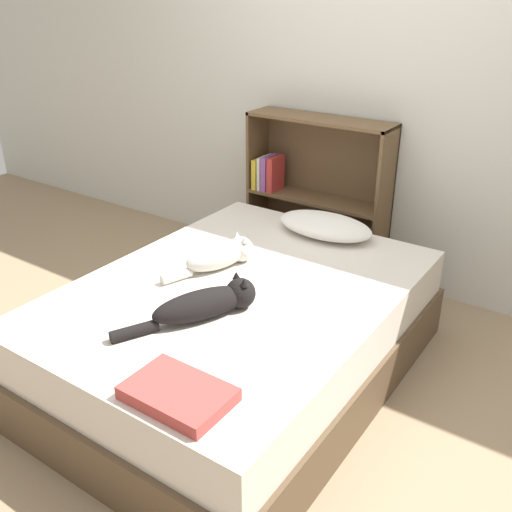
% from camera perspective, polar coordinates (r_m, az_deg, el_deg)
% --- Properties ---
extents(ground_plane, '(8.00, 8.00, 0.00)m').
position_cam_1_polar(ground_plane, '(2.97, -1.60, -11.58)').
color(ground_plane, '#997F60').
extents(wall_back, '(8.00, 0.06, 2.50)m').
position_cam_1_polar(wall_back, '(3.62, 11.73, 16.48)').
color(wall_back, silver).
rests_on(wall_back, ground_plane).
extents(bed, '(1.41, 1.91, 0.50)m').
position_cam_1_polar(bed, '(2.82, -1.66, -7.57)').
color(bed, brown).
rests_on(bed, ground_plane).
extents(pillow, '(0.56, 0.32, 0.11)m').
position_cam_1_polar(pillow, '(3.24, 6.91, 3.03)').
color(pillow, white).
rests_on(pillow, bed).
extents(cat_light, '(0.25, 0.50, 0.15)m').
position_cam_1_polar(cat_light, '(2.85, -3.47, 0.07)').
color(cat_light, beige).
rests_on(cat_light, bed).
extents(cat_dark, '(0.36, 0.60, 0.16)m').
position_cam_1_polar(cat_dark, '(2.44, -4.82, -4.69)').
color(cat_dark, black).
rests_on(cat_dark, bed).
extents(bookshelf, '(0.94, 0.26, 1.05)m').
position_cam_1_polar(bookshelf, '(3.80, 5.97, 6.19)').
color(bookshelf, brown).
rests_on(bookshelf, ground_plane).
extents(blanket_fold, '(0.36, 0.24, 0.05)m').
position_cam_1_polar(blanket_fold, '(2.02, -7.78, -13.48)').
color(blanket_fold, '#B2423D').
rests_on(blanket_fold, bed).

